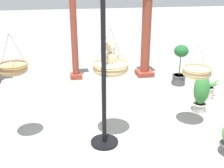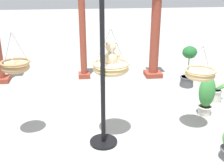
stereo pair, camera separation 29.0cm
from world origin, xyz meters
The scene contains 11 objects.
ground_plane centered at (0.00, 0.00, 0.00)m, with size 40.00×40.00×0.00m, color gray.
display_pole_central centered at (-0.16, -0.13, 0.83)m, with size 0.44×0.44×2.61m.
hanging_basket_with_teddy centered at (-0.01, 0.12, 1.18)m, with size 0.58×0.58×0.73m.
teddy_bear centered at (-0.01, 0.14, 1.36)m, with size 0.29×0.26×0.42m.
hanging_basket_left_high centered at (-1.47, 0.29, 1.21)m, with size 0.45×0.45×0.64m.
hanging_basket_right_low centered at (1.47, 0.18, 1.00)m, with size 0.51×0.51×0.58m.
greenhouse_pillar_left centered at (1.45, 2.92, 1.23)m, with size 0.46×0.46×2.56m.
greenhouse_pillar_right centered at (-0.38, 3.04, 1.40)m, with size 0.31×0.31×2.90m.
potted_plant_flowering_red centered at (2.07, 2.09, 0.52)m, with size 0.34×0.34×0.99m.
potted_plant_bushy_green centered at (2.35, 1.20, 0.18)m, with size 0.46×0.44×0.43m.
potted_plant_small_succulent centered at (1.86, 0.62, 0.41)m, with size 0.30×0.30×0.79m.
Camera 2 is at (-0.50, -3.95, 2.49)m, focal length 44.68 mm.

